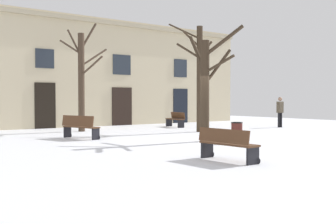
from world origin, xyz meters
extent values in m
plane|color=white|center=(0.00, 0.00, 0.00)|extent=(37.46, 37.46, 0.00)
cube|color=beige|center=(0.00, 10.30, 3.27)|extent=(23.41, 0.40, 6.53)
cube|color=tan|center=(0.00, 10.05, 6.28)|extent=(23.41, 0.30, 0.24)
cube|color=black|center=(-2.57, 10.08, 1.27)|extent=(1.16, 0.08, 2.54)
cube|color=#262D38|center=(-2.57, 10.08, 3.87)|extent=(1.05, 0.06, 1.06)
cube|color=black|center=(2.28, 10.08, 1.18)|extent=(1.38, 0.08, 2.36)
cube|color=#262D38|center=(2.28, 10.08, 3.77)|extent=(1.25, 0.06, 1.23)
cube|color=black|center=(6.89, 10.08, 1.17)|extent=(1.21, 0.08, 2.35)
cube|color=#262D38|center=(6.89, 10.08, 3.76)|extent=(1.09, 0.06, 1.23)
cylinder|color=#382B1E|center=(0.00, -0.37, 1.93)|extent=(0.35, 0.35, 3.85)
cylinder|color=#382B1E|center=(0.13, 0.22, 3.41)|extent=(0.41, 1.30, 1.53)
cylinder|color=#382B1E|center=(0.50, -0.53, 2.85)|extent=(1.13, 0.45, 1.41)
cylinder|color=#382B1E|center=(0.45, 0.34, 2.92)|extent=(1.04, 1.55, 0.92)
cylinder|color=#382B1E|center=(0.47, -0.90, 3.81)|extent=(1.09, 1.22, 1.17)
cylinder|color=#382B1E|center=(0.19, -0.95, 2.92)|extent=(0.50, 1.24, 0.67)
cylinder|color=#423326|center=(-1.79, 6.96, 2.46)|extent=(0.32, 0.32, 4.92)
cylinder|color=#423326|center=(-2.31, 7.04, 4.19)|extent=(1.10, 0.25, 0.69)
cylinder|color=#423326|center=(-2.00, 7.31, 4.45)|extent=(0.53, 0.82, 1.43)
cylinder|color=#423326|center=(-1.37, 7.01, 4.80)|extent=(0.96, 0.22, 1.43)
cylinder|color=#423326|center=(-1.02, 7.12, 3.77)|extent=(1.61, 0.41, 1.04)
cylinder|color=#423326|center=(-1.56, 6.28, 3.25)|extent=(0.58, 1.44, 0.94)
cylinder|color=#382B1E|center=(2.83, 3.27, 2.61)|extent=(0.30, 0.30, 5.22)
cylinder|color=#382B1E|center=(2.45, 3.43, 4.56)|extent=(0.86, 0.44, 0.82)
cylinder|color=#382B1E|center=(2.51, 3.77, 4.04)|extent=(0.77, 1.10, 0.84)
cylinder|color=#382B1E|center=(3.12, 3.56, 3.58)|extent=(0.69, 0.70, 1.15)
cylinder|color=#382B1E|center=(2.97, 2.97, 4.04)|extent=(0.39, 0.71, 0.83)
cylinder|color=#382B1E|center=(3.49, 3.73, 4.22)|extent=(1.43, 1.05, 1.05)
cylinder|color=#382B1E|center=(2.40, 3.95, 5.02)|extent=(0.96, 1.45, 0.89)
cylinder|color=#382B1E|center=(3.05, 3.59, 3.82)|extent=(0.53, 0.74, 0.75)
cylinder|color=#4C1E19|center=(0.56, -1.52, 0.37)|extent=(0.41, 0.41, 0.74)
torus|color=black|center=(0.56, -1.52, 0.76)|extent=(0.43, 0.43, 0.04)
cube|color=#51331E|center=(-2.73, -4.46, 0.45)|extent=(0.59, 1.73, 0.05)
cube|color=#51331E|center=(-2.95, -4.47, 0.67)|extent=(0.21, 1.70, 0.36)
cube|color=black|center=(-2.68, -5.25, 0.23)|extent=(0.43, 0.09, 0.45)
torus|color=black|center=(-2.49, -5.23, 0.08)|extent=(0.04, 0.17, 0.17)
cube|color=black|center=(-2.79, -3.67, 0.23)|extent=(0.43, 0.09, 0.45)
torus|color=black|center=(-2.60, -3.66, 0.08)|extent=(0.04, 0.17, 0.17)
cube|color=#51331E|center=(-3.36, 3.48, 0.48)|extent=(0.94, 1.89, 0.05)
cube|color=#51331E|center=(-3.53, 3.42, 0.73)|extent=(0.65, 1.79, 0.43)
cube|color=black|center=(-3.10, 2.65, 0.24)|extent=(0.37, 0.17, 0.48)
torus|color=black|center=(-2.95, 2.70, 0.08)|extent=(0.08, 0.17, 0.17)
cube|color=black|center=(-3.61, 4.30, 0.24)|extent=(0.37, 0.17, 0.48)
torus|color=black|center=(-3.47, 4.35, 0.08)|extent=(0.08, 0.17, 0.17)
cube|color=#51331E|center=(3.94, 6.78, 0.47)|extent=(0.64, 1.58, 0.05)
cube|color=#51331E|center=(4.14, 6.76, 0.69)|extent=(0.29, 1.54, 0.36)
cube|color=black|center=(4.03, 7.49, 0.23)|extent=(0.40, 0.11, 0.47)
torus|color=black|center=(3.86, 7.51, 0.08)|extent=(0.05, 0.17, 0.17)
cube|color=black|center=(3.85, 6.08, 0.23)|extent=(0.40, 0.11, 0.47)
torus|color=black|center=(3.68, 6.10, 0.08)|extent=(0.05, 0.17, 0.17)
cylinder|color=black|center=(8.63, 3.03, 0.42)|extent=(0.14, 0.14, 0.84)
cylinder|color=black|center=(8.81, 3.04, 0.42)|extent=(0.14, 0.14, 0.84)
cube|color=#4C4233|center=(8.72, 3.04, 1.17)|extent=(0.39, 0.23, 0.65)
sphere|color=#9E755B|center=(8.72, 3.04, 1.64)|extent=(0.23, 0.23, 0.23)
camera|label=1|loc=(-10.18, -12.04, 1.60)|focal=43.25mm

